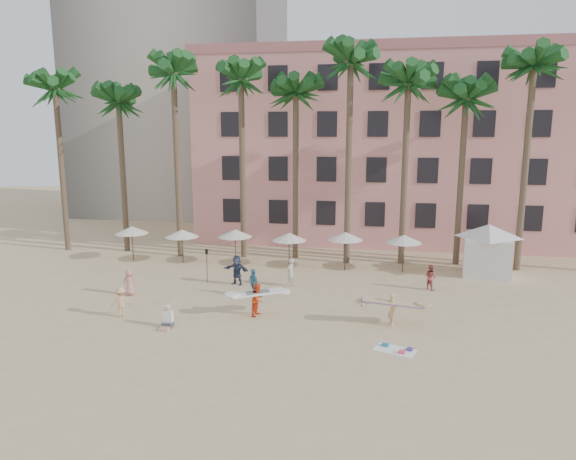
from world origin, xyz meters
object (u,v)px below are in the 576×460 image
at_px(cabana, 488,245).
at_px(carrier_white, 258,298).
at_px(pink_hotel, 399,149).
at_px(carrier_yellow, 393,307).

height_order(cabana, carrier_white, cabana).
height_order(pink_hotel, carrier_yellow, pink_hotel).
bearing_deg(pink_hotel, carrier_white, -108.85).
xyz_separation_m(carrier_yellow, carrier_white, (-6.99, 0.22, -0.02)).
relative_size(cabana, carrier_white, 1.81).
distance_m(pink_hotel, cabana, 15.51).
bearing_deg(cabana, carrier_white, -142.91).
distance_m(carrier_yellow, carrier_white, 7.00).
xyz_separation_m(cabana, carrier_white, (-13.60, -10.28, -1.12)).
distance_m(pink_hotel, carrier_yellow, 24.75).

